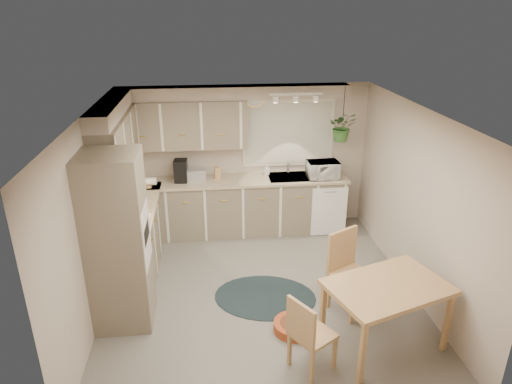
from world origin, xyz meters
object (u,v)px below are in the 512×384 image
(chair_left, at_px, (313,332))
(braided_rug, at_px, (265,297))
(dining_table, at_px, (384,315))
(microwave, at_px, (323,168))
(chair_back, at_px, (353,274))
(pet_bed, at_px, (294,326))

(chair_left, bearing_deg, braided_rug, 162.21)
(dining_table, height_order, microwave, microwave)
(chair_left, xyz_separation_m, braided_rug, (-0.33, 1.26, -0.43))
(chair_left, bearing_deg, chair_back, 109.74)
(pet_bed, height_order, microwave, microwave)
(chair_back, bearing_deg, chair_left, 23.33)
(dining_table, xyz_separation_m, braided_rug, (-1.18, 1.03, -0.39))
(dining_table, relative_size, braided_rug, 0.94)
(chair_left, relative_size, braided_rug, 0.65)
(chair_back, distance_m, braided_rug, 1.20)
(braided_rug, relative_size, pet_bed, 2.81)
(chair_left, xyz_separation_m, microwave, (0.84, 3.09, 0.68))
(dining_table, bearing_deg, braided_rug, 138.99)
(pet_bed, bearing_deg, dining_table, -20.13)
(pet_bed, bearing_deg, chair_left, -82.14)
(chair_left, distance_m, microwave, 3.27)
(dining_table, xyz_separation_m, microwave, (-0.02, 2.85, 0.72))
(dining_table, bearing_deg, chair_left, -164.47)
(chair_left, height_order, microwave, microwave)
(microwave, bearing_deg, dining_table, -92.23)
(pet_bed, bearing_deg, braided_rug, 109.89)
(chair_back, xyz_separation_m, braided_rug, (-1.03, 0.36, -0.51))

